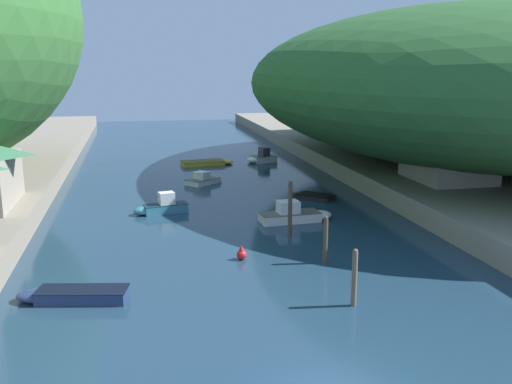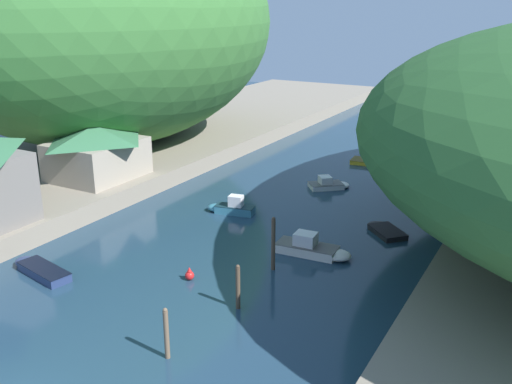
# 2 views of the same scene
# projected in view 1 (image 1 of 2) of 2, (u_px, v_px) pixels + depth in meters

# --- Properties ---
(water_surface) EXTENTS (130.00, 130.00, 0.00)m
(water_surface) POSITION_uv_depth(u_px,v_px,m) (211.00, 196.00, 47.37)
(water_surface) COLOR #1E384C
(water_surface) RESTS_ON ground
(right_bank) EXTENTS (22.00, 120.00, 1.54)m
(right_bank) POSITION_uv_depth(u_px,v_px,m) (468.00, 175.00, 52.00)
(right_bank) COLOR gray
(right_bank) RESTS_ON ground
(hillside_right) EXTENTS (39.47, 55.25, 14.54)m
(hillside_right) POSITION_uv_depth(u_px,v_px,m) (462.00, 84.00, 54.14)
(hillside_right) COLOR #285628
(hillside_right) RESTS_ON right_bank
(right_bank_cottage) EXTENTS (5.84, 7.00, 4.64)m
(right_bank_cottage) POSITION_uv_depth(u_px,v_px,m) (449.00, 150.00, 45.48)
(right_bank_cottage) COLOR gray
(right_bank_cottage) RESTS_ON right_bank
(boat_far_right_bank) EXTENTS (5.81, 2.73, 0.44)m
(boat_far_right_bank) POSITION_uv_depth(u_px,v_px,m) (209.00, 162.00, 61.91)
(boat_far_right_bank) COLOR gold
(boat_far_right_bank) RESTS_ON water_surface
(boat_moored_right) EXTENTS (3.98, 3.77, 1.14)m
(boat_moored_right) POSITION_uv_depth(u_px,v_px,m) (205.00, 179.00, 52.22)
(boat_moored_right) COLOR white
(boat_moored_right) RESTS_ON water_surface
(boat_navy_launch) EXTENTS (3.53, 2.53, 1.64)m
(boat_navy_launch) POSITION_uv_depth(u_px,v_px,m) (261.00, 158.00, 63.22)
(boat_navy_launch) COLOR white
(boat_navy_launch) RESTS_ON water_surface
(boat_white_cruiser) EXTENTS (4.11, 1.96, 1.54)m
(boat_white_cruiser) POSITION_uv_depth(u_px,v_px,m) (160.00, 207.00, 41.70)
(boat_white_cruiser) COLOR teal
(boat_white_cruiser) RESTS_ON water_surface
(boat_far_upstream) EXTENTS (5.29, 2.04, 1.47)m
(boat_far_upstream) POSITION_uv_depth(u_px,v_px,m) (297.00, 215.00, 39.66)
(boat_far_upstream) COLOR silver
(boat_far_upstream) RESTS_ON water_surface
(boat_small_dinghy) EXTENTS (3.86, 3.80, 0.39)m
(boat_small_dinghy) POSITION_uv_depth(u_px,v_px,m) (310.00, 196.00, 46.26)
(boat_small_dinghy) COLOR black
(boat_small_dinghy) RESTS_ON water_surface
(boat_red_skiff) EXTENTS (5.30, 2.38, 0.58)m
(boat_red_skiff) POSITION_uv_depth(u_px,v_px,m) (69.00, 295.00, 26.34)
(boat_red_skiff) COLOR navy
(boat_red_skiff) RESTS_ON water_surface
(mooring_post_nearest) EXTENTS (0.25, 0.25, 2.71)m
(mooring_post_nearest) POSITION_uv_depth(u_px,v_px,m) (354.00, 277.00, 25.57)
(mooring_post_nearest) COLOR brown
(mooring_post_nearest) RESTS_ON water_surface
(mooring_post_second) EXTENTS (0.26, 0.26, 2.69)m
(mooring_post_second) POSITION_uv_depth(u_px,v_px,m) (325.00, 240.00, 31.10)
(mooring_post_second) COLOR #4C3D2D
(mooring_post_second) RESTS_ON water_surface
(mooring_post_middle) EXTENTS (0.26, 0.26, 3.61)m
(mooring_post_middle) POSITION_uv_depth(u_px,v_px,m) (290.00, 208.00, 35.91)
(mooring_post_middle) COLOR #4C3D2D
(mooring_post_middle) RESTS_ON water_surface
(channel_buoy_near) EXTENTS (0.57, 0.57, 0.86)m
(channel_buoy_near) POSITION_uv_depth(u_px,v_px,m) (241.00, 254.00, 31.86)
(channel_buoy_near) COLOR red
(channel_buoy_near) RESTS_ON water_surface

